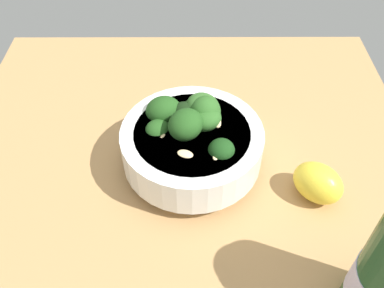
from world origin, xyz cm
name	(u,v)px	position (x,y,z in cm)	size (l,w,h in cm)	color
ground_plane	(186,181)	(0.00, 0.00, -2.38)	(62.13, 62.13, 4.75)	tan
bowl_of_broccoli	(192,139)	(-0.74, -1.22, 4.38)	(17.33, 17.33, 9.88)	white
lemon_wedge	(318,183)	(-15.59, 4.06, 2.35)	(6.14, 4.58, 4.71)	yellow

